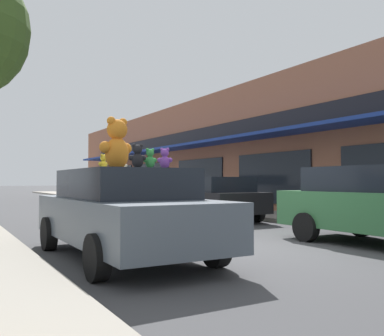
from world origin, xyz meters
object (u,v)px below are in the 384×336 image
(teddy_bear_white, at_px, (115,161))
(teddy_bear_green, at_px, (150,159))
(plush_art_car, at_px, (123,211))
(teddy_bear_purple, at_px, (165,159))
(teddy_bear_giant, at_px, (117,144))
(parked_car_far_right, at_px, (132,191))
(teddy_bear_black, at_px, (137,156))
(teddy_bear_yellow, at_px, (103,163))
(teddy_bear_cream, at_px, (123,164))
(parked_car_far_center, at_px, (210,197))

(teddy_bear_white, xyz_separation_m, teddy_bear_green, (0.06, -1.35, -0.02))
(plush_art_car, bearing_deg, teddy_bear_white, 83.30)
(plush_art_car, relative_size, teddy_bear_green, 14.82)
(teddy_bear_white, xyz_separation_m, teddy_bear_purple, (0.37, -1.23, -0.01))
(teddy_bear_giant, relative_size, parked_car_far_right, 0.20)
(plush_art_car, relative_size, teddy_bear_giant, 5.15)
(teddy_bear_green, distance_m, teddy_bear_purple, 0.33)
(teddy_bear_black, bearing_deg, teddy_bear_yellow, -77.24)
(teddy_bear_green, distance_m, teddy_bear_cream, 1.74)
(teddy_bear_cream, height_order, parked_car_far_right, teddy_bear_cream)
(parked_car_far_center, height_order, parked_car_far_right, parked_car_far_right)
(teddy_bear_black, xyz_separation_m, teddy_bear_white, (0.17, 1.41, -0.01))
(teddy_bear_cream, relative_size, parked_car_far_center, 0.06)
(teddy_bear_yellow, bearing_deg, plush_art_car, 55.63)
(teddy_bear_white, bearing_deg, teddy_bear_black, 80.11)
(teddy_bear_yellow, bearing_deg, parked_car_far_right, -147.57)
(teddy_bear_yellow, xyz_separation_m, teddy_bear_cream, (0.33, -0.17, -0.03))
(teddy_bear_cream, height_order, teddy_bear_purple, teddy_bear_purple)
(teddy_bear_white, height_order, teddy_bear_cream, teddy_bear_white)
(teddy_bear_purple, bearing_deg, teddy_bear_white, -34.77)
(parked_car_far_right, bearing_deg, teddy_bear_cream, -112.97)
(teddy_bear_purple, bearing_deg, teddy_bear_cream, -48.72)
(teddy_bear_yellow, bearing_deg, teddy_bear_giant, 52.17)
(plush_art_car, height_order, teddy_bear_yellow, teddy_bear_yellow)
(teddy_bear_green, relative_size, parked_car_far_center, 0.08)
(teddy_bear_yellow, distance_m, parked_car_far_center, 6.27)
(teddy_bear_purple, xyz_separation_m, parked_car_far_right, (4.45, 12.29, -0.77))
(teddy_bear_giant, bearing_deg, plush_art_car, 86.87)
(teddy_bear_green, distance_m, parked_car_far_right, 13.30)
(plush_art_car, height_order, teddy_bear_giant, teddy_bear_giant)
(teddy_bear_white, distance_m, parked_car_far_right, 12.08)
(teddy_bear_cream, bearing_deg, plush_art_car, 60.30)
(parked_car_far_center, bearing_deg, teddy_bear_green, -129.50)
(teddy_bear_giant, distance_m, teddy_bear_white, 0.49)
(plush_art_car, relative_size, teddy_bear_yellow, 14.17)
(teddy_bear_white, height_order, parked_car_far_right, teddy_bear_white)
(teddy_bear_purple, height_order, parked_car_far_center, teddy_bear_purple)
(parked_car_far_right, bearing_deg, teddy_bear_yellow, -114.80)
(plush_art_car, xyz_separation_m, teddy_bear_green, (0.13, -0.77, 0.84))
(teddy_bear_black, height_order, teddy_bear_cream, teddy_bear_black)
(teddy_bear_green, xyz_separation_m, parked_car_far_center, (4.75, 5.77, -0.84))
(teddy_bear_giant, height_order, teddy_bear_white, teddy_bear_giant)
(plush_art_car, distance_m, teddy_bear_black, 1.20)
(teddy_bear_purple, height_order, parked_car_far_right, teddy_bear_purple)
(teddy_bear_black, height_order, parked_car_far_center, teddy_bear_black)
(teddy_bear_purple, bearing_deg, teddy_bear_green, 58.83)
(teddy_bear_black, relative_size, teddy_bear_yellow, 1.12)
(teddy_bear_black, distance_m, teddy_bear_white, 1.42)
(plush_art_car, distance_m, teddy_bear_white, 1.04)
(plush_art_car, height_order, teddy_bear_purple, teddy_bear_purple)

